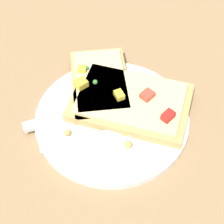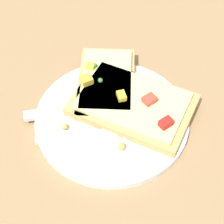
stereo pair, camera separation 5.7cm
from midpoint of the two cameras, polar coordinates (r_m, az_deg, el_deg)
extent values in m
plane|color=#9E7A51|center=(0.58, -2.77, -1.52)|extent=(4.00, 4.00, 0.00)
cylinder|color=white|center=(0.58, -2.80, -1.16)|extent=(0.24, 0.24, 0.01)
cube|color=silver|center=(0.55, -7.27, -4.39)|extent=(0.10, 0.10, 0.01)
cube|color=silver|center=(0.56, 1.72, -2.27)|extent=(0.05, 0.06, 0.01)
cube|color=silver|center=(0.56, 5.84, -2.21)|extent=(0.02, 0.02, 0.00)
cube|color=silver|center=(0.57, 5.59, -1.65)|extent=(0.02, 0.02, 0.00)
cube|color=silver|center=(0.57, 5.34, -1.10)|extent=(0.02, 0.02, 0.00)
cube|color=silver|center=(0.58, 5.10, -0.55)|extent=(0.02, 0.02, 0.00)
cube|color=silver|center=(0.58, -12.60, -1.55)|extent=(0.07, 0.06, 0.01)
cube|color=silver|center=(0.59, -3.35, 1.05)|extent=(0.10, 0.10, 0.00)
cube|color=tan|center=(0.58, 0.08, 1.30)|extent=(0.15, 0.20, 0.01)
cube|color=beige|center=(0.57, 0.08, 1.93)|extent=(0.13, 0.18, 0.01)
cube|color=#D14733|center=(0.57, 2.59, 2.43)|extent=(0.02, 0.02, 0.01)
cube|color=red|center=(0.54, 5.60, -0.78)|extent=(0.02, 0.02, 0.01)
cube|color=yellow|center=(0.57, -1.96, 2.53)|extent=(0.02, 0.02, 0.01)
cube|color=tan|center=(0.61, -4.45, 4.14)|extent=(0.17, 0.16, 0.01)
cube|color=beige|center=(0.60, -4.51, 4.78)|extent=(0.15, 0.14, 0.01)
sphere|color=#388433|center=(0.61, -6.57, 6.55)|extent=(0.01, 0.01, 0.01)
cube|color=yellow|center=(0.61, -7.26, 6.38)|extent=(0.02, 0.02, 0.01)
sphere|color=#388433|center=(0.59, -5.34, 4.41)|extent=(0.01, 0.01, 0.01)
cube|color=yellow|center=(0.59, -7.51, 4.18)|extent=(0.02, 0.02, 0.01)
sphere|color=tan|center=(0.59, 2.22, 1.84)|extent=(0.01, 0.01, 0.01)
sphere|color=tan|center=(0.56, -9.69, -3.34)|extent=(0.01, 0.01, 0.01)
sphere|color=tan|center=(0.57, -2.51, -0.44)|extent=(0.01, 0.01, 0.01)
sphere|color=tan|center=(0.54, -0.55, -5.21)|extent=(0.01, 0.01, 0.01)
sphere|color=tan|center=(0.55, 4.03, -3.72)|extent=(0.01, 0.01, 0.01)
camera|label=1|loc=(0.03, -92.87, -3.61)|focal=60.00mm
camera|label=2|loc=(0.03, 87.13, 3.61)|focal=60.00mm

